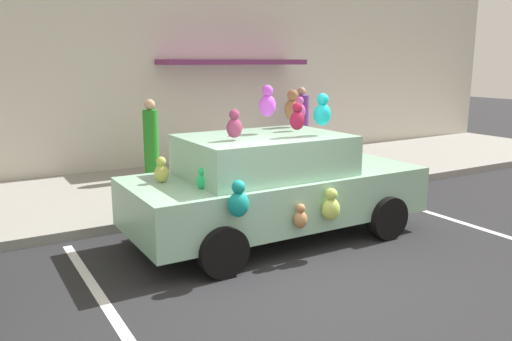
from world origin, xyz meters
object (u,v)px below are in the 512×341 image
at_px(plush_covered_car, 274,185).
at_px(teddy_bear_on_sidewalk, 276,169).
at_px(pedestrian_by_lamp, 151,142).
at_px(pedestrian_walking_past, 301,124).

bearing_deg(plush_covered_car, teddy_bear_on_sidewalk, 56.37).
bearing_deg(pedestrian_by_lamp, pedestrian_walking_past, 9.02).
distance_m(teddy_bear_on_sidewalk, pedestrian_walking_past, 3.39).
height_order(plush_covered_car, pedestrian_walking_past, plush_covered_car).
distance_m(plush_covered_car, teddy_bear_on_sidewalk, 2.74).
bearing_deg(pedestrian_by_lamp, plush_covered_car, -83.61).
bearing_deg(pedestrian_walking_past, teddy_bear_on_sidewalk, -133.73).
distance_m(pedestrian_walking_past, pedestrian_by_lamp, 4.33).
distance_m(plush_covered_car, pedestrian_by_lamp, 4.04).
xyz_separation_m(teddy_bear_on_sidewalk, pedestrian_by_lamp, (-1.96, 1.74, 0.46)).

